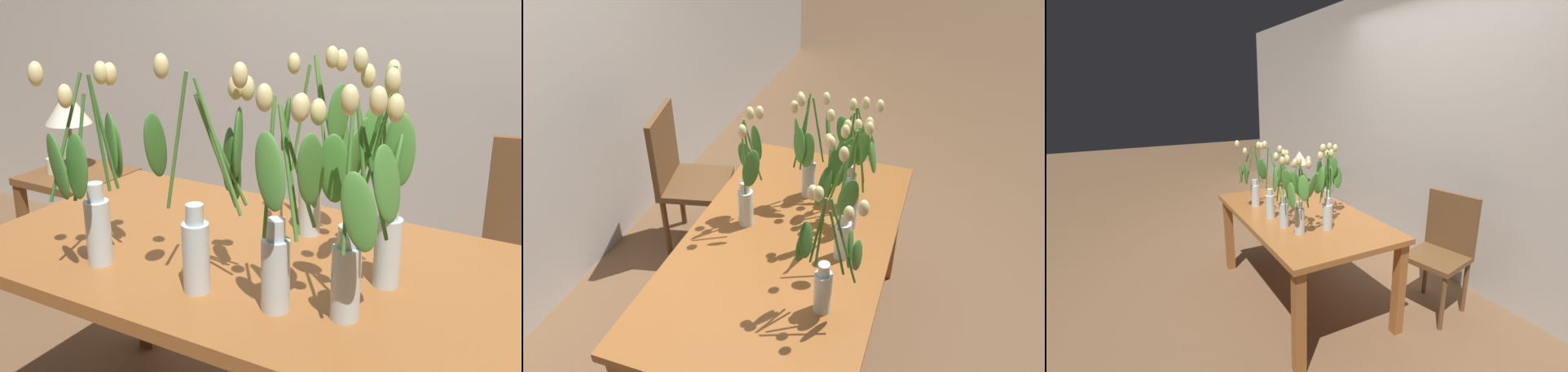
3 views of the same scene
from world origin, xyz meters
The scene contains 9 objects.
ground_plane centered at (0.00, 0.00, 0.00)m, with size 18.00×18.00×0.00m, color brown.
dining_table centered at (0.00, 0.00, 0.65)m, with size 1.60×0.90×0.74m.
tulip_vase_0 centered at (-0.33, -0.26, 0.96)m, with size 0.13×0.26×0.56m.
tulip_vase_1 centered at (0.23, -0.23, 0.98)m, with size 0.15×0.22×0.55m.
tulip_vase_2 centered at (0.00, -0.22, 0.98)m, with size 0.23×0.23×0.58m.
tulip_vase_3 centered at (0.37, -0.19, 0.97)m, with size 0.23×0.23×0.56m.
tulip_vase_4 centered at (0.35, 0.02, 0.98)m, with size 0.22×0.17×0.59m.
tulip_vase_5 centered at (0.08, 0.21, 0.96)m, with size 0.22×0.17×0.57m.
dining_chair centered at (0.65, 0.90, 0.52)m, with size 0.48×0.48×0.93m.
Camera 2 is at (-1.68, -0.57, 2.23)m, focal length 35.66 mm.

